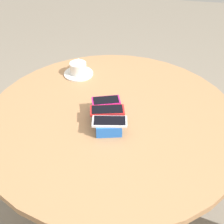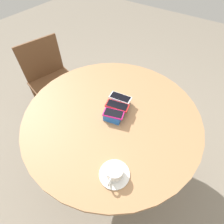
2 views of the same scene
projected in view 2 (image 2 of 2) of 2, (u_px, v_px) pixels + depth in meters
name	position (u px, v px, depth m)	size (l,w,h in m)	color
ground_plane	(112.00, 165.00, 1.71)	(8.00, 8.00, 0.00)	gray
round_table	(112.00, 123.00, 1.19)	(1.13, 1.13, 0.79)	#2D2D2D
phone_box	(117.00, 108.00, 1.11)	(0.23, 0.15, 0.05)	blue
phone_white	(120.00, 98.00, 1.13)	(0.09, 0.15, 0.01)	silver
phone_red	(117.00, 106.00, 1.09)	(0.10, 0.15, 0.01)	red
phone_magenta	(114.00, 113.00, 1.05)	(0.10, 0.14, 0.01)	#D11975
saucer	(114.00, 174.00, 0.86)	(0.15, 0.15, 0.01)	silver
coffee_cup	(114.00, 172.00, 0.83)	(0.12, 0.09, 0.06)	silver
chair_near_window	(53.00, 81.00, 1.85)	(0.54, 0.54, 0.84)	brown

